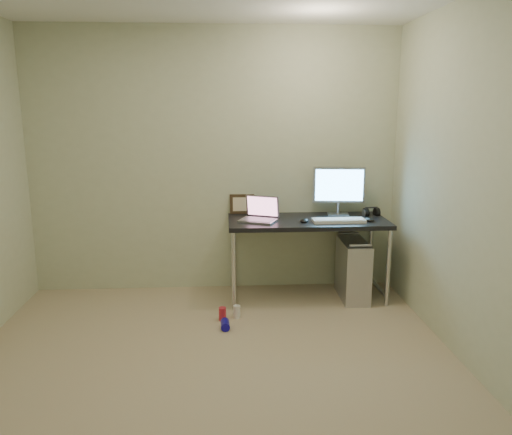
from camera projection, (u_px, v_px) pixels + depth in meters
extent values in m
plane|color=tan|center=(213.00, 378.00, 3.31)|extent=(3.50, 3.50, 0.00)
cube|color=beige|center=(214.00, 162.00, 4.75)|extent=(3.50, 0.02, 2.50)
cube|color=beige|center=(486.00, 189.00, 3.15)|extent=(0.02, 3.50, 2.50)
cube|color=black|center=(308.00, 221.00, 4.60)|extent=(1.46, 0.64, 0.04)
cylinder|color=silver|center=(234.00, 271.00, 4.37)|extent=(0.04, 0.04, 0.71)
cylinder|color=silver|center=(233.00, 253.00, 4.91)|extent=(0.04, 0.04, 0.71)
cylinder|color=silver|center=(388.00, 268.00, 4.45)|extent=(0.04, 0.04, 0.71)
cylinder|color=silver|center=(370.00, 251.00, 5.00)|extent=(0.04, 0.04, 0.71)
cylinder|color=silver|center=(234.00, 290.00, 4.70)|extent=(0.04, 0.56, 0.04)
cylinder|color=silver|center=(377.00, 286.00, 4.78)|extent=(0.04, 0.56, 0.04)
cube|color=silver|center=(353.00, 270.00, 4.67)|extent=(0.24, 0.53, 0.55)
cylinder|color=#A5A5AC|center=(360.00, 245.00, 4.39)|extent=(0.20, 0.03, 0.03)
cylinder|color=#A5A5AC|center=(348.00, 233.00, 4.82)|extent=(0.20, 0.03, 0.03)
cylinder|color=black|center=(340.00, 247.00, 4.96)|extent=(0.01, 0.16, 0.69)
cylinder|color=black|center=(349.00, 250.00, 4.95)|extent=(0.02, 0.11, 0.71)
cylinder|color=red|center=(222.00, 314.00, 4.20)|extent=(0.08, 0.08, 0.11)
cylinder|color=white|center=(237.00, 312.00, 4.25)|extent=(0.06, 0.06, 0.11)
cylinder|color=#130B9F|center=(225.00, 325.00, 4.04)|extent=(0.08, 0.13, 0.07)
cube|color=#A5A5AC|center=(258.00, 221.00, 4.51)|extent=(0.38, 0.33, 0.02)
cube|color=slate|center=(258.00, 219.00, 4.51)|extent=(0.33, 0.28, 0.00)
cube|color=gray|center=(263.00, 206.00, 4.60)|extent=(0.31, 0.17, 0.20)
cube|color=#855063|center=(263.00, 206.00, 4.59)|extent=(0.27, 0.15, 0.18)
cube|color=#A5A5AC|center=(338.00, 214.00, 4.78)|extent=(0.21, 0.16, 0.01)
cylinder|color=#A5A5AC|center=(338.00, 208.00, 4.78)|extent=(0.03, 0.03, 0.11)
cube|color=#A5A5AC|center=(339.00, 185.00, 4.73)|extent=(0.49, 0.09, 0.34)
cube|color=#5FB8FF|center=(339.00, 185.00, 4.71)|extent=(0.44, 0.06, 0.29)
cube|color=white|center=(339.00, 220.00, 4.49)|extent=(0.47, 0.16, 0.03)
ellipsoid|color=black|center=(369.00, 219.00, 4.52)|extent=(0.11, 0.14, 0.04)
ellipsoid|color=black|center=(304.00, 220.00, 4.49)|extent=(0.11, 0.14, 0.04)
cylinder|color=black|center=(365.00, 213.00, 4.76)|extent=(0.05, 0.10, 0.09)
cylinder|color=black|center=(377.00, 213.00, 4.76)|extent=(0.05, 0.10, 0.09)
cube|color=black|center=(371.00, 208.00, 4.75)|extent=(0.12, 0.03, 0.01)
cube|color=black|center=(242.00, 204.00, 4.83)|extent=(0.24, 0.07, 0.19)
cylinder|color=silver|center=(262.00, 210.00, 4.79)|extent=(0.01, 0.01, 0.10)
cylinder|color=white|center=(262.00, 204.00, 4.78)|extent=(0.05, 0.04, 0.04)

